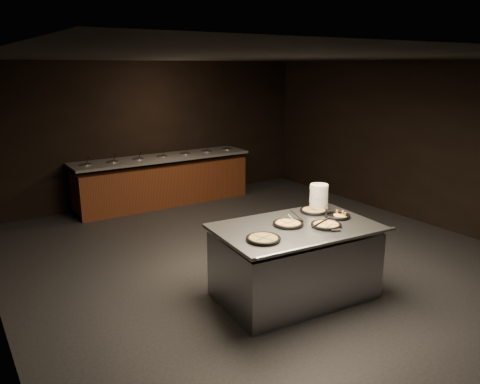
{
  "coord_description": "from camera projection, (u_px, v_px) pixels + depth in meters",
  "views": [
    {
      "loc": [
        -3.82,
        -5.2,
        2.81
      ],
      "look_at": [
        -0.23,
        0.3,
        1.03
      ],
      "focal_mm": 35.0,
      "sensor_mm": 36.0,
      "label": 1
    }
  ],
  "objects": [
    {
      "name": "pan_veggie_whole",
      "position": [
        263.0,
        239.0,
        5.19
      ],
      "size": [
        0.39,
        0.39,
        0.04
      ],
      "rotation": [
        0.0,
        0.0,
        0.28
      ],
      "color": "black",
      "rests_on": "serving_counter"
    },
    {
      "name": "plate_stack",
      "position": [
        319.0,
        197.0,
        6.28
      ],
      "size": [
        0.24,
        0.24,
        0.34
      ],
      "primitive_type": "cylinder",
      "color": "white",
      "rests_on": "serving_counter"
    },
    {
      "name": "pan_veggie_slices",
      "position": [
        337.0,
        216.0,
        5.98
      ],
      "size": [
        0.33,
        0.33,
        0.04
      ],
      "rotation": [
        0.0,
        0.0,
        -0.9
      ],
      "color": "black",
      "rests_on": "serving_counter"
    },
    {
      "name": "salad_bar",
      "position": [
        164.0,
        183.0,
        9.71
      ],
      "size": [
        3.7,
        0.83,
        1.18
      ],
      "color": "#5F2E16",
      "rests_on": "ground"
    },
    {
      "name": "server_right",
      "position": [
        325.0,
        224.0,
        5.46
      ],
      "size": [
        0.34,
        0.2,
        0.17
      ],
      "rotation": [
        0.0,
        0.0,
        -0.41
      ],
      "color": "#A6A9AD",
      "rests_on": "serving_counter"
    },
    {
      "name": "room",
      "position": [
        266.0,
        165.0,
        6.57
      ],
      "size": [
        7.02,
        8.02,
        2.92
      ],
      "color": "black",
      "rests_on": "ground"
    },
    {
      "name": "pan_cheese_slices_a",
      "position": [
        314.0,
        210.0,
        6.19
      ],
      "size": [
        0.37,
        0.37,
        0.04
      ],
      "rotation": [
        0.0,
        0.0,
        1.29
      ],
      "color": "black",
      "rests_on": "serving_counter"
    },
    {
      "name": "serving_counter",
      "position": [
        295.0,
        263.0,
        5.79
      ],
      "size": [
        2.03,
        1.39,
        0.93
      ],
      "rotation": [
        0.0,
        0.0,
        -0.08
      ],
      "color": "#A6A9AD",
      "rests_on": "ground"
    },
    {
      "name": "pan_cheese_whole",
      "position": [
        288.0,
        224.0,
        5.68
      ],
      "size": [
        0.38,
        0.38,
        0.04
      ],
      "rotation": [
        0.0,
        0.0,
        0.19
      ],
      "color": "black",
      "rests_on": "serving_counter"
    },
    {
      "name": "pan_cheese_slices_b",
      "position": [
        326.0,
        225.0,
        5.64
      ],
      "size": [
        0.37,
        0.37,
        0.04
      ],
      "rotation": [
        0.0,
        0.0,
        2.37
      ],
      "color": "black",
      "rests_on": "serving_counter"
    },
    {
      "name": "server_left",
      "position": [
        294.0,
        217.0,
        5.76
      ],
      "size": [
        0.15,
        0.31,
        0.16
      ],
      "rotation": [
        0.0,
        0.0,
        1.93
      ],
      "color": "#A6A9AD",
      "rests_on": "serving_counter"
    }
  ]
}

